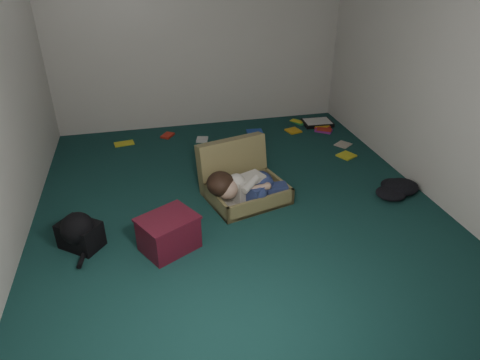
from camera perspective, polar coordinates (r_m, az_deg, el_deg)
name	(u,v)px	position (r m, az deg, el deg)	size (l,w,h in m)	color
floor	(237,203)	(4.44, -0.45, -3.02)	(4.50, 4.50, 0.00)	#143C39
wall_back	(198,33)	(6.06, -5.57, 18.98)	(4.50, 4.50, 0.00)	silver
wall_front	(350,219)	(1.95, 14.49, -5.01)	(4.50, 4.50, 0.00)	silver
wall_right	(434,65)	(4.75, 24.48, 13.73)	(4.50, 4.50, 0.00)	silver
suitcase	(241,180)	(4.49, 0.18, -0.06)	(0.93, 0.92, 0.57)	olive
person	(246,186)	(4.30, 0.79, -0.82)	(0.86, 0.43, 0.35)	beige
maroon_bin	(169,233)	(3.77, -9.50, -6.98)	(0.59, 0.55, 0.32)	#52101F
backpack	(80,234)	(4.02, -20.53, -6.75)	(0.44, 0.35, 0.26)	black
clothing_pile	(397,188)	(4.85, 20.17, -1.01)	(0.45, 0.37, 0.14)	black
paper_tray	(317,123)	(6.45, 10.27, 7.52)	(0.43, 0.33, 0.06)	black
book_scatter	(268,136)	(5.96, 3.74, 5.89)	(3.02, 1.41, 0.02)	yellow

